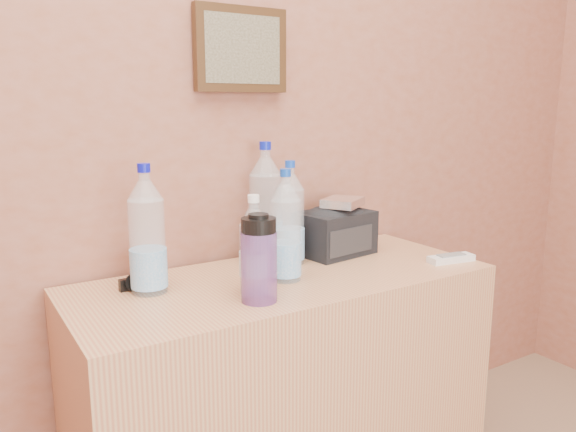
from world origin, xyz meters
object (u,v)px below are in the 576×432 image
object	(u,v)px
pet_large_a	(147,237)
pet_large_b	(266,209)
pet_large_c	(290,218)
dresser	(285,397)
foil_packet	(343,202)
ac_remote	(451,259)
nalgene_bottle	(259,259)
pet_small	(254,251)
sunglasses	(142,281)
toiletry_bag	(335,230)
pet_large_d	(286,232)

from	to	relation	value
pet_large_a	pet_large_b	size ratio (longest dim) A/B	0.91
pet_large_c	dresser	bearing A→B (deg)	-128.46
pet_large_a	foil_packet	xyz separation A→B (m)	(0.66, 0.04, 0.02)
ac_remote	nalgene_bottle	bearing A→B (deg)	-171.30
dresser	pet_small	xyz separation A→B (m)	(-0.14, -0.08, 0.49)
pet_large_c	sunglasses	world-z (taller)	pet_large_c
pet_large_c	toiletry_bag	xyz separation A→B (m)	(0.18, 0.01, -0.06)
nalgene_bottle	ac_remote	world-z (taller)	nalgene_bottle
pet_large_a	sunglasses	size ratio (longest dim) A/B	2.67
pet_large_d	pet_large_a	bearing A→B (deg)	164.50
pet_large_d	ac_remote	bearing A→B (deg)	-12.71
dresser	nalgene_bottle	bearing A→B (deg)	-139.18
pet_large_b	pet_large_d	distance (m)	0.22
pet_small	foil_packet	size ratio (longest dim) A/B	2.02
pet_large_d	toiletry_bag	xyz separation A→B (m)	(0.28, 0.15, -0.06)
dresser	pet_large_d	distance (m)	0.52
pet_small	toiletry_bag	distance (m)	0.46
pet_large_a	pet_large_d	world-z (taller)	pet_large_a
pet_large_d	ac_remote	size ratio (longest dim) A/B	2.06
ac_remote	foil_packet	bearing A→B (deg)	141.88
ac_remote	toiletry_bag	xyz separation A→B (m)	(-0.25, 0.27, 0.07)
pet_large_b	foil_packet	size ratio (longest dim) A/B	2.90
dresser	pet_large_a	xyz separation A→B (m)	(-0.37, 0.07, 0.53)
pet_large_b	pet_large_c	world-z (taller)	pet_large_b
pet_large_c	ac_remote	distance (m)	0.52
nalgene_bottle	ac_remote	distance (m)	0.69
dresser	sunglasses	world-z (taller)	sunglasses
pet_large_c	pet_large_d	world-z (taller)	pet_large_c
pet_large_b	ac_remote	size ratio (longest dim) A/B	2.45
nalgene_bottle	toiletry_bag	bearing A→B (deg)	31.43
pet_large_c	pet_large_a	bearing A→B (deg)	-175.30
dresser	pet_large_c	xyz separation A→B (m)	(0.09, 0.11, 0.52)
pet_large_c	pet_small	bearing A→B (deg)	-140.44
pet_large_a	pet_large_d	distance (m)	0.37
sunglasses	toiletry_bag	world-z (taller)	toiletry_bag
nalgene_bottle	toiletry_bag	world-z (taller)	nalgene_bottle
dresser	pet_large_d	world-z (taller)	pet_large_d
sunglasses	nalgene_bottle	bearing A→B (deg)	-55.76
pet_small	pet_large_a	bearing A→B (deg)	146.74
pet_large_a	pet_large_c	xyz separation A→B (m)	(0.46, 0.04, -0.01)
pet_large_d	ac_remote	distance (m)	0.56
dresser	pet_large_d	size ratio (longest dim) A/B	3.86
pet_large_c	nalgene_bottle	xyz separation A→B (m)	(-0.25, -0.25, -0.03)
pet_large_a	sunglasses	distance (m)	0.14
ac_remote	foil_packet	size ratio (longest dim) A/B	1.18
pet_large_b	nalgene_bottle	xyz separation A→B (m)	(-0.20, -0.32, -0.06)
pet_large_b	toiletry_bag	world-z (taller)	pet_large_b
pet_large_a	ac_remote	xyz separation A→B (m)	(0.89, -0.22, -0.14)
dresser	nalgene_bottle	distance (m)	0.53
pet_large_c	ac_remote	world-z (taller)	pet_large_c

